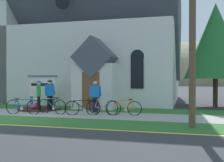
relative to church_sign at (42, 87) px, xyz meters
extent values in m
plane|color=#333335|center=(0.55, 0.47, -1.26)|extent=(140.00, 140.00, 0.00)
cube|color=#99968E|center=(0.30, -1.57, -1.25)|extent=(32.00, 2.42, 0.01)
cube|color=#2D6628|center=(0.30, -3.84, -1.25)|extent=(32.00, 2.12, 0.01)
cube|color=#2D6628|center=(0.30, 0.82, -1.25)|extent=(24.00, 2.38, 0.01)
cube|color=silver|center=(0.30, 7.46, 1.40)|extent=(13.70, 10.90, 5.31)
cube|color=#4C515B|center=(0.30, 7.46, 5.86)|extent=(14.20, 11.10, 11.10)
cube|color=silver|center=(-5.18, 3.38, 4.65)|extent=(2.74, 2.74, 11.81)
cube|color=silver|center=(2.76, 1.21, 0.04)|extent=(2.40, 1.60, 2.60)
cube|color=#4C515B|center=(2.76, 1.21, 1.69)|extent=(2.40, 1.80, 2.40)
cube|color=brown|center=(2.76, 0.39, -0.21)|extent=(1.00, 0.06, 2.10)
cube|color=black|center=(5.09, 1.98, 0.84)|extent=(0.76, 0.06, 1.90)
cone|color=black|center=(5.09, 1.98, 1.79)|extent=(0.80, 0.06, 0.80)
cylinder|color=black|center=(0.30, 1.98, 5.32)|extent=(0.90, 0.06, 0.90)
cube|color=slate|center=(-0.74, 0.05, -0.90)|extent=(0.12, 0.12, 0.72)
cube|color=slate|center=(0.74, -0.05, -0.90)|extent=(0.12, 0.12, 0.72)
cube|color=silver|center=(0.00, 0.00, 0.01)|extent=(1.77, 0.20, 1.09)
cube|color=slate|center=(0.00, 0.00, 0.62)|extent=(1.89, 0.25, 0.12)
cube|color=black|center=(0.00, -0.04, 0.14)|extent=(1.41, 0.11, 0.16)
cylinder|color=#382319|center=(0.00, -0.33, -1.21)|extent=(2.34, 2.34, 0.10)
ellipsoid|color=#CC338C|center=(0.54, -0.25, -1.04)|extent=(0.36, 0.36, 0.24)
ellipsoid|color=red|center=(-0.47, 0.23, -1.04)|extent=(0.36, 0.36, 0.24)
ellipsoid|color=#CC338C|center=(-0.12, -0.72, -1.04)|extent=(0.36, 0.36, 0.24)
torus|color=black|center=(3.61, -1.65, -0.92)|extent=(0.69, 0.21, 0.70)
torus|color=black|center=(2.64, -1.91, -0.92)|extent=(0.69, 0.21, 0.70)
cylinder|color=black|center=(2.97, -1.82, -0.77)|extent=(0.54, 0.18, 0.45)
cylinder|color=black|center=(3.08, -1.79, -0.56)|extent=(0.73, 0.23, 0.04)
cylinder|color=black|center=(3.33, -1.72, -0.77)|extent=(0.25, 0.10, 0.43)
cylinder|color=black|center=(3.42, -1.70, -0.95)|extent=(0.40, 0.14, 0.09)
cylinder|color=black|center=(3.52, -1.67, -0.74)|extent=(0.22, 0.09, 0.38)
cylinder|color=black|center=(2.68, -1.90, -0.74)|extent=(0.12, 0.06, 0.38)
ellipsoid|color=black|center=(3.44, -1.69, -0.53)|extent=(0.25, 0.14, 0.05)
cylinder|color=silver|center=(2.72, -1.89, -0.54)|extent=(0.43, 0.14, 0.03)
cylinder|color=silver|center=(3.22, -1.75, -0.97)|extent=(0.18, 0.07, 0.18)
torus|color=black|center=(3.52, -1.11, -0.91)|extent=(0.70, 0.29, 0.73)
torus|color=black|center=(4.48, -1.46, -0.91)|extent=(0.70, 0.29, 0.73)
cylinder|color=#B7B7BC|center=(4.15, -1.34, -0.76)|extent=(0.53, 0.22, 0.43)
cylinder|color=#B7B7BC|center=(4.05, -1.30, -0.53)|extent=(0.72, 0.30, 0.10)
cylinder|color=#B7B7BC|center=(3.80, -1.21, -0.73)|extent=(0.25, 0.12, 0.48)
cylinder|color=#B7B7BC|center=(3.71, -1.18, -0.94)|extent=(0.40, 0.18, 0.09)
cylinder|color=#B7B7BC|center=(3.61, -1.14, -0.70)|extent=(0.22, 0.11, 0.43)
cylinder|color=#B7B7BC|center=(4.44, -1.45, -0.74)|extent=(0.12, 0.07, 0.36)
ellipsoid|color=black|center=(3.69, -1.17, -0.46)|extent=(0.25, 0.16, 0.05)
cylinder|color=silver|center=(4.40, -1.43, -0.54)|extent=(0.42, 0.18, 0.03)
cylinder|color=silver|center=(3.90, -1.25, -0.96)|extent=(0.18, 0.08, 0.18)
torus|color=black|center=(1.98, -1.82, -0.91)|extent=(0.72, 0.22, 0.74)
torus|color=black|center=(0.99, -1.56, -0.91)|extent=(0.72, 0.22, 0.74)
cylinder|color=#19723F|center=(1.33, -1.65, -0.75)|extent=(0.54, 0.17, 0.45)
cylinder|color=#19723F|center=(1.44, -1.68, -0.51)|extent=(0.74, 0.22, 0.08)
cylinder|color=#19723F|center=(1.70, -1.75, -0.73)|extent=(0.26, 0.10, 0.48)
cylinder|color=#19723F|center=(1.79, -1.77, -0.93)|extent=(0.41, 0.14, 0.09)
cylinder|color=#19723F|center=(1.89, -1.80, -0.70)|extent=(0.22, 0.09, 0.43)
cylinder|color=#19723F|center=(1.03, -1.57, -0.72)|extent=(0.12, 0.06, 0.38)
ellipsoid|color=black|center=(1.81, -1.77, -0.46)|extent=(0.25, 0.14, 0.05)
cylinder|color=silver|center=(1.07, -1.58, -0.51)|extent=(0.43, 0.14, 0.03)
cylinder|color=silver|center=(1.59, -1.72, -0.96)|extent=(0.18, 0.06, 0.18)
torus|color=black|center=(5.53, -1.25, -0.93)|extent=(0.70, 0.09, 0.70)
torus|color=black|center=(4.54, -1.32, -0.93)|extent=(0.70, 0.09, 0.70)
cylinder|color=orange|center=(4.88, -1.29, -0.78)|extent=(0.54, 0.08, 0.42)
cylinder|color=orange|center=(4.99, -1.29, -0.55)|extent=(0.74, 0.09, 0.09)
cylinder|color=orange|center=(5.24, -1.27, -0.75)|extent=(0.25, 0.05, 0.46)
cylinder|color=orange|center=(5.33, -1.26, -0.95)|extent=(0.40, 0.07, 0.09)
cylinder|color=orange|center=(5.44, -1.25, -0.73)|extent=(0.21, 0.05, 0.41)
cylinder|color=orange|center=(4.58, -1.32, -0.75)|extent=(0.12, 0.04, 0.35)
ellipsoid|color=black|center=(5.35, -1.26, -0.50)|extent=(0.25, 0.10, 0.05)
cylinder|color=silver|center=(4.62, -1.31, -0.56)|extent=(0.44, 0.06, 0.03)
cylinder|color=silver|center=(5.14, -1.28, -0.98)|extent=(0.18, 0.03, 0.18)
torus|color=black|center=(-0.33, -2.27, -0.91)|extent=(0.73, 0.13, 0.73)
torus|color=black|center=(0.74, -2.14, -0.91)|extent=(0.73, 0.13, 0.73)
cylinder|color=#194CA5|center=(0.38, -2.18, -0.74)|extent=(0.58, 0.11, 0.46)
cylinder|color=#194CA5|center=(0.26, -2.20, -0.53)|extent=(0.79, 0.13, 0.05)
cylinder|color=#194CA5|center=(-0.02, -2.23, -0.75)|extent=(0.27, 0.07, 0.44)
cylinder|color=#194CA5|center=(-0.11, -2.24, -0.94)|extent=(0.43, 0.09, 0.09)
cylinder|color=#194CA5|center=(-0.23, -2.26, -0.73)|extent=(0.23, 0.06, 0.39)
cylinder|color=#194CA5|center=(0.70, -2.14, -0.72)|extent=(0.12, 0.05, 0.39)
ellipsoid|color=black|center=(-0.13, -2.25, -0.51)|extent=(0.25, 0.11, 0.05)
cylinder|color=silver|center=(0.65, -2.15, -0.51)|extent=(0.44, 0.08, 0.03)
cylinder|color=silver|center=(0.10, -2.22, -0.96)|extent=(0.18, 0.04, 0.18)
cylinder|color=black|center=(0.38, -1.06, -0.85)|extent=(0.15, 0.15, 0.81)
cylinder|color=black|center=(0.44, -1.17, -0.85)|extent=(0.15, 0.15, 0.81)
cube|color=green|center=(0.41, -1.12, -0.15)|extent=(0.38, 0.50, 0.59)
sphere|color=tan|center=(0.41, -1.12, 0.25)|extent=(0.21, 0.21, 0.21)
ellipsoid|color=#1E59B2|center=(0.41, -1.12, 0.30)|extent=(0.33, 0.31, 0.15)
cylinder|color=green|center=(0.32, -0.85, -0.12)|extent=(0.09, 0.14, 0.54)
cylinder|color=green|center=(0.50, -1.38, -0.12)|extent=(0.09, 0.19, 0.54)
cylinder|color=#191E38|center=(3.45, -0.66, -0.86)|extent=(0.15, 0.15, 0.79)
cylinder|color=#191E38|center=(3.32, -0.67, -0.86)|extent=(0.15, 0.15, 0.79)
cube|color=blue|center=(3.39, -0.66, -0.18)|extent=(0.46, 0.24, 0.58)
sphere|color=#936B51|center=(3.39, -0.66, 0.22)|extent=(0.20, 0.20, 0.20)
ellipsoid|color=silver|center=(3.39, -0.66, 0.27)|extent=(0.24, 0.27, 0.14)
cylinder|color=blue|center=(3.66, -0.68, -0.15)|extent=(0.09, 0.18, 0.53)
cylinder|color=blue|center=(3.11, -0.65, -0.15)|extent=(0.09, 0.11, 0.52)
cylinder|color=black|center=(0.85, -0.88, -0.85)|extent=(0.15, 0.15, 0.83)
cylinder|color=black|center=(0.90, -0.67, -0.85)|extent=(0.15, 0.15, 0.83)
cube|color=blue|center=(0.88, -0.77, -0.13)|extent=(0.30, 0.50, 0.60)
sphere|color=beige|center=(0.88, -0.77, 0.28)|extent=(0.21, 0.21, 0.21)
ellipsoid|color=black|center=(0.88, -0.77, 0.33)|extent=(0.31, 0.28, 0.15)
cylinder|color=blue|center=(0.77, -1.04, -0.10)|extent=(0.09, 0.15, 0.55)
cylinder|color=blue|center=(0.98, -0.51, -0.10)|extent=(0.09, 0.24, 0.54)
cylinder|color=brown|center=(8.10, -3.89, 3.07)|extent=(0.24, 0.24, 8.66)
cylinder|color=#3D2D1E|center=(9.62, 4.03, -0.39)|extent=(0.29, 0.29, 1.73)
cone|color=#23662D|center=(9.62, 4.03, 2.80)|extent=(3.79, 3.79, 4.66)
ellipsoid|color=#847A5B|center=(10.24, 77.36, -1.26)|extent=(80.67, 55.46, 25.55)
camera|label=1|loc=(7.92, -14.10, 0.52)|focal=44.40mm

